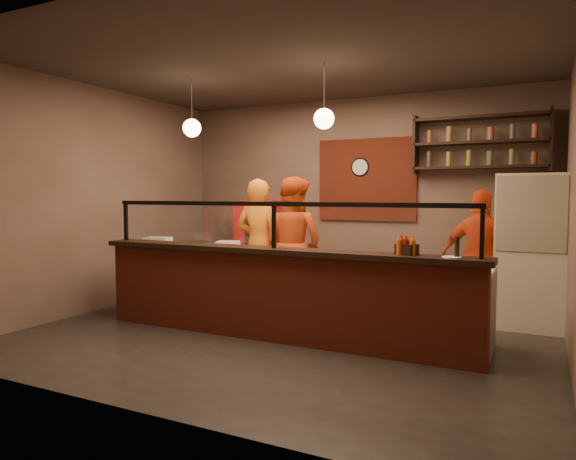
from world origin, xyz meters
The scene contains 28 objects.
floor centered at (0.00, 0.00, 0.00)m, with size 6.00×6.00×0.00m, color black.
ceiling centered at (0.00, 0.00, 3.20)m, with size 6.00×6.00×0.00m, color #3B332D.
wall_back centered at (0.00, 2.50, 1.60)m, with size 6.00×6.00×0.00m, color #735D54.
wall_left centered at (-3.00, 0.00, 1.60)m, with size 5.00×5.00×0.00m, color #735D54.
wall_front centered at (0.00, -2.50, 1.60)m, with size 6.00×6.00×0.00m, color #735D54.
brick_patch centered at (0.20, 2.47, 1.90)m, with size 1.60×0.04×1.30m, color maroon.
service_counter centered at (0.00, -0.30, 0.50)m, with size 4.60×0.25×1.00m, color maroon.
counter_ledge centered at (0.00, -0.30, 1.03)m, with size 4.70×0.37×0.06m, color black.
worktop_cabinet centered at (0.00, 0.20, 0.42)m, with size 4.60×0.75×0.85m, color gray.
worktop centered at (0.00, 0.20, 0.88)m, with size 4.60×0.75×0.05m, color silver.
sneeze_guard centered at (0.00, -0.30, 1.37)m, with size 4.50×0.05×0.52m.
wall_shelving centered at (1.90, 2.32, 2.40)m, with size 1.84×0.28×0.85m.
wall_clock centered at (0.10, 2.46, 2.10)m, with size 0.30×0.30×0.04m, color black.
pendant_left centered at (-1.50, 0.20, 2.55)m, with size 0.24×0.24×0.77m.
pendant_right centered at (0.40, 0.20, 2.55)m, with size 0.24×0.24×0.77m.
cook_left centered at (-0.90, 0.94, 0.94)m, with size 0.69×0.45×1.89m, color orange.
cook_mid centered at (-0.43, 1.09, 0.96)m, with size 0.93×0.73×1.91m, color #CE4413.
cook_right centered at (2.05, 1.43, 0.87)m, with size 1.02×0.42×1.73m, color red.
fridge centered at (2.60, 1.64, 0.96)m, with size 0.80×0.75×1.92m, color beige.
red_cooler centered at (-1.59, 2.15, 0.78)m, with size 0.67×0.61×1.56m, color red.
pizza_dough centered at (0.13, 0.31, 0.91)m, with size 0.46×0.46×0.01m, color beige.
prep_tub_a centered at (-2.15, 0.19, 0.98)m, with size 0.31×0.24×0.15m, color white.
prep_tub_b centered at (-1.05, 0.35, 0.97)m, with size 0.28×0.23×0.14m, color silver.
prep_tub_c centered at (-2.10, 0.18, 0.98)m, with size 0.34×0.27×0.17m, color silver.
rolling_pin centered at (-1.35, 0.33, 0.93)m, with size 0.06×0.06×0.37m, color gold.
condiment_caddy centered at (1.50, -0.27, 1.11)m, with size 0.20×0.15×0.11m, color black.
pepper_mill centered at (2.00, -0.32, 1.16)m, with size 0.04×0.04×0.20m, color black.
small_plate centered at (1.96, -0.35, 1.07)m, with size 0.18×0.18×0.01m, color white.
Camera 1 is at (2.72, -5.42, 1.67)m, focal length 32.00 mm.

